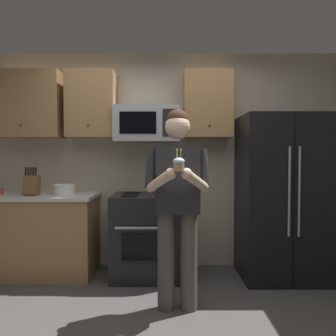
{
  "coord_description": "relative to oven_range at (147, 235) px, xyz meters",
  "views": [
    {
      "loc": [
        0.09,
        -2.28,
        1.35
      ],
      "look_at": [
        0.09,
        0.55,
        1.25
      ],
      "focal_mm": 34.75,
      "sensor_mm": 36.0,
      "label": 1
    }
  ],
  "objects": [
    {
      "name": "refrigerator",
      "position": [
        1.5,
        -0.04,
        0.44
      ],
      "size": [
        0.9,
        0.75,
        1.8
      ],
      "color": "black",
      "rests_on": "ground"
    },
    {
      "name": "cupcake",
      "position": [
        0.32,
        -1.15,
        0.83
      ],
      "size": [
        0.09,
        0.09,
        0.17
      ],
      "color": "#A87F56"
    },
    {
      "name": "oven_range",
      "position": [
        0.0,
        0.0,
        0.0
      ],
      "size": [
        0.76,
        0.7,
        0.93
      ],
      "color": "black",
      "rests_on": "ground"
    },
    {
      "name": "bowl_large_white",
      "position": [
        -0.93,
        0.01,
        0.52
      ],
      "size": [
        0.25,
        0.25,
        0.11
      ],
      "color": "white",
      "rests_on": "counter_left"
    },
    {
      "name": "counter_left",
      "position": [
        -1.3,
        0.02,
        0.0
      ],
      "size": [
        1.44,
        0.66,
        0.92
      ],
      "color": "#9E7247",
      "rests_on": "ground"
    },
    {
      "name": "microwave",
      "position": [
        0.0,
        0.12,
        1.26
      ],
      "size": [
        0.74,
        0.41,
        0.4
      ],
      "color": "#9EA0A5"
    },
    {
      "name": "cabinet_row_upper",
      "position": [
        -0.57,
        0.17,
        1.49
      ],
      "size": [
        2.78,
        0.36,
        0.76
      ],
      "color": "#9E7247"
    },
    {
      "name": "person",
      "position": [
        0.32,
        -0.82,
        0.53
      ],
      "size": [
        0.6,
        0.48,
        1.76
      ],
      "color": "#4C4742",
      "rests_on": "ground"
    },
    {
      "name": "wall_back",
      "position": [
        0.15,
        0.39,
        0.84
      ],
      "size": [
        4.4,
        0.1,
        2.6
      ],
      "primitive_type": "cube",
      "color": "#B7AD99",
      "rests_on": "ground"
    },
    {
      "name": "knife_block",
      "position": [
        -1.28,
        -0.03,
        0.57
      ],
      "size": [
        0.16,
        0.15,
        0.32
      ],
      "color": "brown",
      "rests_on": "counter_left"
    }
  ]
}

